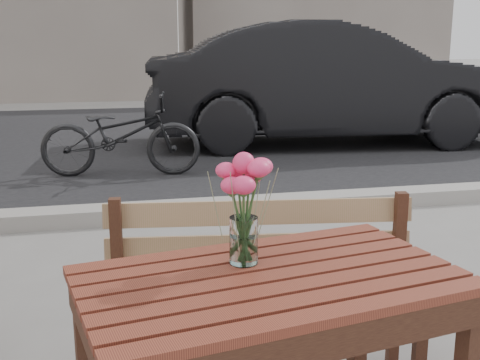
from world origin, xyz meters
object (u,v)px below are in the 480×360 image
at_px(main_table, 271,310).
at_px(parked_car, 330,84).
at_px(main_vase, 244,195).
at_px(bicycle, 120,135).

xyz_separation_m(main_table, parked_car, (2.45, 5.94, 0.22)).
height_order(main_vase, bicycle, main_vase).
height_order(main_vase, parked_car, parked_car).
bearing_deg(main_vase, parked_car, 66.74).
bearing_deg(bicycle, parked_car, -55.11).
distance_m(main_table, bicycle, 4.54).
xyz_separation_m(main_vase, bicycle, (-0.25, 4.42, -0.47)).
relative_size(parked_car, bicycle, 3.01).
distance_m(main_vase, bicycle, 4.45).
height_order(main_table, main_vase, main_vase).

